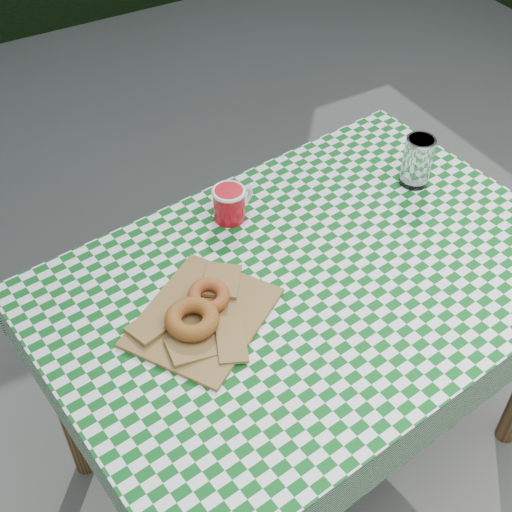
{
  "coord_description": "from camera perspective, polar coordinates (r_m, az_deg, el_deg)",
  "views": [
    {
      "loc": [
        -0.56,
        -1.05,
        1.88
      ],
      "look_at": [
        -0.0,
        -0.08,
        0.79
      ],
      "focal_mm": 48.45,
      "sensor_mm": 36.0,
      "label": 1
    }
  ],
  "objects": [
    {
      "name": "bagel_front",
      "position": [
        1.44,
        -5.3,
        -5.2
      ],
      "size": [
        0.15,
        0.15,
        0.04
      ],
      "primitive_type": "torus",
      "rotation": [
        0.0,
        0.0,
        0.47
      ],
      "color": "#96621F",
      "rests_on": "paper_bag"
    },
    {
      "name": "table",
      "position": [
        1.86,
        4.11,
        -9.88
      ],
      "size": [
        1.29,
        0.94,
        0.75
      ],
      "primitive_type": "cube",
      "rotation": [
        0.0,
        0.0,
        0.12
      ],
      "color": "#4E2C1A",
      "rests_on": "ground"
    },
    {
      "name": "ground",
      "position": [
        2.23,
        -0.93,
        -13.31
      ],
      "size": [
        60.0,
        60.0,
        0.0
      ],
      "primitive_type": "plane",
      "color": "#5A5A55",
      "rests_on": "ground"
    },
    {
      "name": "drinking_glass",
      "position": [
        1.83,
        13.17,
        7.63
      ],
      "size": [
        0.09,
        0.09,
        0.14
      ],
      "primitive_type": "cylinder",
      "rotation": [
        0.0,
        0.0,
        0.3
      ],
      "color": "white",
      "rests_on": "tablecloth"
    },
    {
      "name": "paper_bag",
      "position": [
        1.48,
        -4.4,
        -4.98
      ],
      "size": [
        0.38,
        0.36,
        0.02
      ],
      "primitive_type": "cube",
      "rotation": [
        0.0,
        0.0,
        0.57
      ],
      "color": "olive",
      "rests_on": "tablecloth"
    },
    {
      "name": "bagel_back",
      "position": [
        1.49,
        -3.93,
        -3.3
      ],
      "size": [
        0.1,
        0.1,
        0.03
      ],
      "primitive_type": "torus",
      "rotation": [
        0.0,
        0.0,
        -0.14
      ],
      "color": "#9F5121",
      "rests_on": "paper_bag"
    },
    {
      "name": "tablecloth",
      "position": [
        1.57,
        4.8,
        -1.78
      ],
      "size": [
        1.31,
        0.96,
        0.01
      ],
      "primitive_type": "cube",
      "rotation": [
        0.0,
        0.0,
        0.12
      ],
      "color": "#0D5319",
      "rests_on": "table"
    },
    {
      "name": "coffee_mug",
      "position": [
        1.68,
        -2.23,
        4.29
      ],
      "size": [
        0.19,
        0.19,
        0.09
      ],
      "primitive_type": null,
      "rotation": [
        0.0,
        0.0,
        0.22
      ],
      "color": "#AE0B15",
      "rests_on": "tablecloth"
    }
  ]
}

